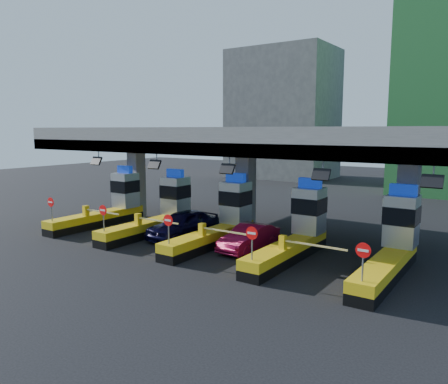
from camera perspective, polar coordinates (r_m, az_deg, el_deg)
The scene contains 10 objects.
ground at distance 26.71m, azimuth -0.58°, elevation -6.74°, with size 120.00×120.00×0.00m, color black.
toll_canopy at distance 28.22m, azimuth 2.76°, elevation 6.66°, with size 28.00×12.09×7.00m.
toll_lane_far_left at distance 33.22m, azimuth -14.61°, elevation -1.58°, with size 4.43×8.00×4.16m.
toll_lane_left at distance 29.68m, azimuth -8.23°, elevation -2.55°, with size 4.43×8.00×4.16m.
toll_lane_center at distance 26.61m, azimuth -0.24°, elevation -3.70°, with size 4.43×8.00×4.16m.
toll_lane_right at distance 24.20m, azimuth 9.60°, elevation -5.03°, with size 4.43×8.00×4.16m.
toll_lane_far_right at distance 22.65m, azimuth 21.23°, elevation -6.39°, with size 4.43×8.00×4.16m.
bg_building_concrete at distance 64.04m, azimuth 7.69°, elevation 10.01°, with size 14.00×10.00×18.00m, color #4C4C49.
van at distance 27.92m, azimuth -5.32°, elevation -4.22°, with size 2.12×5.27×1.80m, color black.
red_car at distance 25.16m, azimuth 3.30°, elevation -5.97°, with size 1.55×4.45×1.47m, color maroon.
Camera 1 is at (14.76, -21.18, 6.88)m, focal length 35.00 mm.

